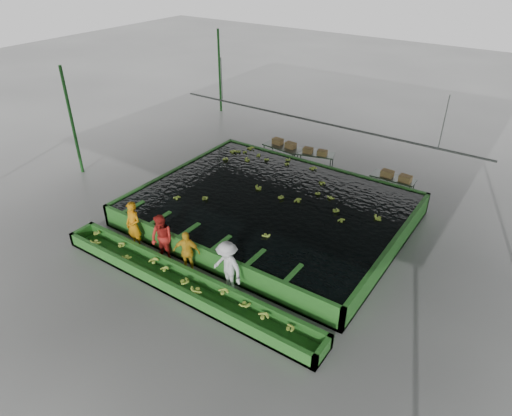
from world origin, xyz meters
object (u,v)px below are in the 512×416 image
Objects in this scene: packing_table_right at (392,186)px; box_stack_left at (284,146)px; box_stack_mid at (315,154)px; packing_table_left at (282,155)px; box_stack_right at (396,179)px; packing_table_mid at (313,161)px; worker_b at (162,239)px; flotation_tank at (270,209)px; worker_d at (227,267)px; worker_c at (187,252)px; worker_a at (134,225)px; sorting_trough at (183,283)px.

box_stack_left is at bearing 178.20° from packing_table_right.
packing_table_left is at bearing -175.92° from box_stack_mid.
packing_table_left is at bearing 178.25° from box_stack_right.
packing_table_mid is 4.15m from box_stack_right.
worker_b is at bearing -95.42° from packing_table_mid.
box_stack_right is (3.38, 4.54, 0.39)m from flotation_tank.
packing_table_left is 1.51× the size of box_stack_right.
worker_d reaches higher than worker_b.
worker_d is (1.19, -4.30, 0.46)m from flotation_tank.
worker_b is at bearing -119.43° from box_stack_right.
box_stack_left is at bearing 76.73° from worker_c.
box_stack_mid is (-0.13, 9.14, 0.09)m from worker_c.
packing_table_right is 1.62× the size of box_stack_mid.
box_stack_left reaches higher than flotation_tank.
flotation_tank is 4.48m from worker_d.
worker_a is at bearing -179.40° from worker_b.
box_stack_right is (3.89, 8.84, 0.06)m from worker_c.
box_stack_right is (2.20, 8.84, -0.06)m from worker_d.
worker_b reaches higher than sorting_trough.
worker_a reaches higher than packing_table_left.
flotation_tank reaches higher than packing_table_right.
packing_table_mid is at bearing 7.64° from packing_table_left.
box_stack_right is at bearing 41.72° from worker_c.
worker_a is 1.59× the size of box_stack_mid.
sorting_trough is 5.22× the size of packing_table_mid.
worker_d is 9.76m from box_stack_left.
worker_a is 0.95× the size of packing_table_mid.
sorting_trough is 10.23m from box_stack_right.
worker_b reaches higher than box_stack_left.
worker_c is 9.24m from packing_table_mid.
box_stack_right reaches higher than flotation_tank.
worker_b is at bearing 155.46° from worker_c.
packing_table_mid is at bearing 94.15° from sorting_trough.
box_stack_right reaches higher than sorting_trough.
worker_a is (-2.98, -4.30, 0.46)m from flotation_tank.
worker_a is 1.38m from worker_b.
worker_a is 9.51m from packing_table_mid.
worker_c is 0.84× the size of packing_table_right.
packing_table_right is 1.44× the size of box_stack_right.
worker_b is 0.95× the size of packing_table_right.
worker_b is at bearing -96.06° from box_stack_mid.
packing_table_left is at bearing 87.86° from worker_a.
worker_a is at bearing -125.77° from box_stack_right.
worker_b is 9.05m from packing_table_left.
flotation_tank reaches higher than packing_table_mid.
packing_table_left reaches higher than packing_table_right.
worker_c is 1.36× the size of box_stack_mid.
box_stack_left is (-2.32, 9.91, 0.63)m from sorting_trough.
packing_table_left is 1.69× the size of box_stack_mid.
box_stack_left is at bearing 115.72° from flotation_tank.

